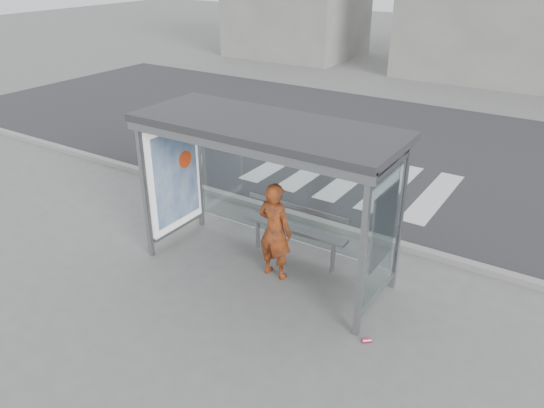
{
  "coord_description": "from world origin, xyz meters",
  "views": [
    {
      "loc": [
        4.26,
        -6.41,
        4.97
      ],
      "look_at": [
        -0.01,
        0.2,
        1.17
      ],
      "focal_mm": 35.0,
      "sensor_mm": 36.0,
      "label": 1
    }
  ],
  "objects_px": {
    "bus_shelter": "(248,156)",
    "person": "(275,231)",
    "bench": "(294,229)",
    "soda_can": "(366,340)"
  },
  "relations": [
    {
      "from": "bus_shelter",
      "to": "person",
      "type": "distance_m",
      "value": 1.28
    },
    {
      "from": "bus_shelter",
      "to": "bench",
      "type": "relative_size",
      "value": 2.16
    },
    {
      "from": "bench",
      "to": "soda_can",
      "type": "height_order",
      "value": "bench"
    },
    {
      "from": "person",
      "to": "soda_can",
      "type": "xyz_separation_m",
      "value": [
        2.0,
        -0.75,
        -0.81
      ]
    },
    {
      "from": "person",
      "to": "bench",
      "type": "xyz_separation_m",
      "value": [
        0.01,
        0.62,
        -0.24
      ]
    },
    {
      "from": "bus_shelter",
      "to": "soda_can",
      "type": "xyz_separation_m",
      "value": [
        2.57,
        -0.85,
        -1.95
      ]
    },
    {
      "from": "bus_shelter",
      "to": "soda_can",
      "type": "bearing_deg",
      "value": -18.28
    },
    {
      "from": "bus_shelter",
      "to": "bench",
      "type": "bearing_deg",
      "value": 41.95
    },
    {
      "from": "bench",
      "to": "soda_can",
      "type": "distance_m",
      "value": 2.48
    },
    {
      "from": "bus_shelter",
      "to": "person",
      "type": "height_order",
      "value": "bus_shelter"
    }
  ]
}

